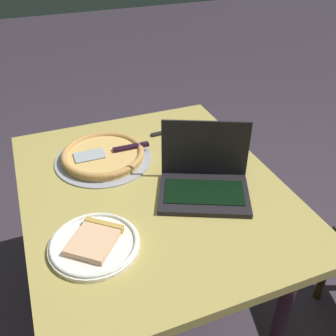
# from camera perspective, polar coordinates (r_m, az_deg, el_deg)

# --- Properties ---
(ground_plane) EXTENTS (12.00, 12.00, 0.00)m
(ground_plane) POSITION_cam_1_polar(r_m,az_deg,el_deg) (1.92, -1.82, -20.62)
(ground_plane) COLOR #3A303C
(dining_table) EXTENTS (1.08, 0.90, 0.75)m
(dining_table) POSITION_cam_1_polar(r_m,az_deg,el_deg) (1.43, -2.29, -5.69)
(dining_table) COLOR tan
(dining_table) RESTS_ON ground_plane
(laptop) EXTENTS (0.33, 0.37, 0.23)m
(laptop) POSITION_cam_1_polar(r_m,az_deg,el_deg) (1.33, 5.40, -1.51)
(laptop) COLOR black
(laptop) RESTS_ON dining_table
(pizza_plate) EXTENTS (0.27, 0.27, 0.04)m
(pizza_plate) POSITION_cam_1_polar(r_m,az_deg,el_deg) (1.16, -10.85, -10.88)
(pizza_plate) COLOR white
(pizza_plate) RESTS_ON dining_table
(pizza_tray) EXTENTS (0.38, 0.38, 0.04)m
(pizza_tray) POSITION_cam_1_polar(r_m,az_deg,el_deg) (1.52, -9.58, 1.85)
(pizza_tray) COLOR #989AA6
(pizza_tray) RESTS_ON dining_table
(table_knife) EXTENTS (0.03, 0.24, 0.01)m
(table_knife) POSITION_cam_1_polar(r_m,az_deg,el_deg) (1.69, 0.48, 5.47)
(table_knife) COLOR silver
(table_knife) RESTS_ON dining_table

